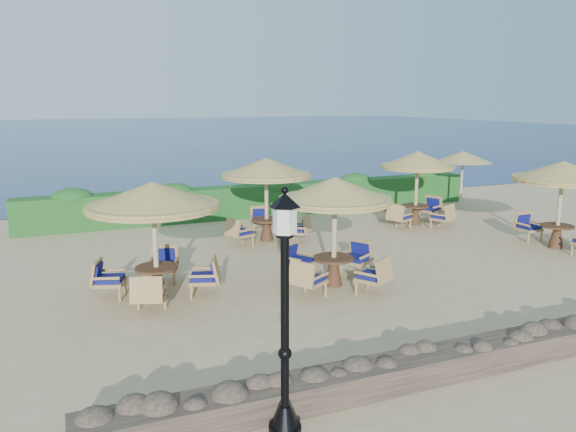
% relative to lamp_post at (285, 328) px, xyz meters
% --- Properties ---
extents(ground, '(120.00, 120.00, 0.00)m').
position_rel_lamp_post_xyz_m(ground, '(4.80, 6.80, -1.55)').
color(ground, tan).
rests_on(ground, ground).
extents(sea, '(160.00, 160.00, 0.00)m').
position_rel_lamp_post_xyz_m(sea, '(4.80, 76.80, -1.55)').
color(sea, '#0C2150').
rests_on(sea, ground).
extents(hedge, '(18.00, 0.90, 1.20)m').
position_rel_lamp_post_xyz_m(hedge, '(4.80, 14.00, -0.95)').
color(hedge, '#174819').
rests_on(hedge, ground).
extents(stone_wall, '(15.00, 0.65, 0.44)m').
position_rel_lamp_post_xyz_m(stone_wall, '(4.80, 0.60, -1.33)').
color(stone_wall, brown).
rests_on(stone_wall, ground).
extents(lamp_post, '(0.44, 0.44, 3.31)m').
position_rel_lamp_post_xyz_m(lamp_post, '(0.00, 0.00, 0.00)').
color(lamp_post, black).
rests_on(lamp_post, ground).
extents(extra_parasol, '(2.30, 2.30, 2.41)m').
position_rel_lamp_post_xyz_m(extra_parasol, '(12.60, 12.00, 0.62)').
color(extra_parasol, tan).
rests_on(extra_parasol, ground).
extents(cafe_set_0, '(2.99, 2.99, 2.65)m').
position_rel_lamp_post_xyz_m(cafe_set_0, '(-0.65, 6.19, 0.32)').
color(cafe_set_0, tan).
rests_on(cafe_set_0, ground).
extents(cafe_set_1, '(2.76, 2.76, 2.65)m').
position_rel_lamp_post_xyz_m(cafe_set_1, '(3.44, 5.38, 0.25)').
color(cafe_set_1, tan).
rests_on(cafe_set_1, ground).
extents(cafe_set_2, '(2.88, 2.88, 2.65)m').
position_rel_lamp_post_xyz_m(cafe_set_2, '(11.30, 5.95, 0.47)').
color(cafe_set_2, tan).
rests_on(cafe_set_2, ground).
extents(cafe_set_3, '(2.87, 2.87, 2.65)m').
position_rel_lamp_post_xyz_m(cafe_set_3, '(3.47, 10.16, 0.37)').
color(cafe_set_3, tan).
rests_on(cafe_set_3, ground).
extents(cafe_set_4, '(2.84, 2.84, 2.65)m').
position_rel_lamp_post_xyz_m(cafe_set_4, '(9.25, 10.35, 0.22)').
color(cafe_set_4, tan).
rests_on(cafe_set_4, ground).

